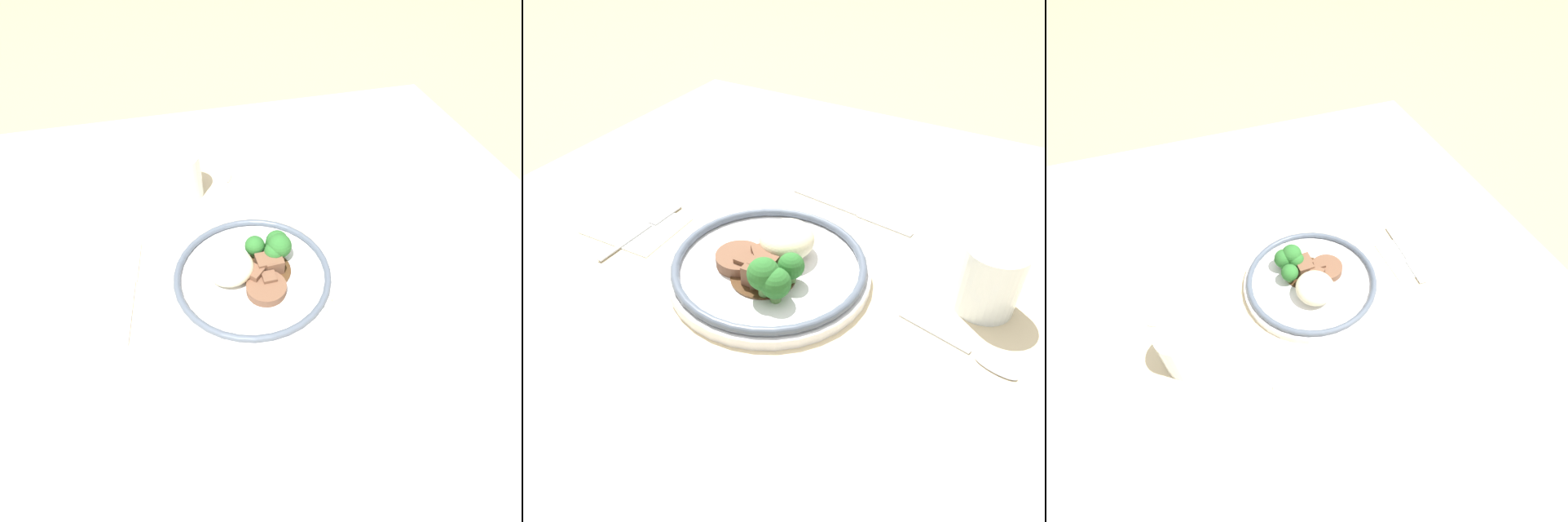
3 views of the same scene
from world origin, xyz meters
The scene contains 8 objects.
ground_plane centered at (0.00, 0.00, 0.00)m, with size 8.00×8.00×0.00m, color #998466.
dining_table centered at (0.00, 0.00, 0.02)m, with size 1.18×1.28×0.03m.
napkin centered at (-0.29, 0.01, 0.03)m, with size 0.14×0.12×0.00m.
plate centered at (-0.04, 0.01, 0.05)m, with size 0.29×0.29×0.07m.
juice_glass centered at (0.23, 0.10, 0.07)m, with size 0.08×0.08×0.09m.
fork centered at (-0.27, 0.02, 0.04)m, with size 0.02×0.18×0.00m.
knife centered at (0.00, 0.22, 0.03)m, with size 0.23×0.04×0.00m.
spoon centered at (0.25, 0.01, 0.03)m, with size 0.15×0.05×0.01m.
Camera 3 is at (0.15, 0.51, 0.72)m, focal length 28.00 mm.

